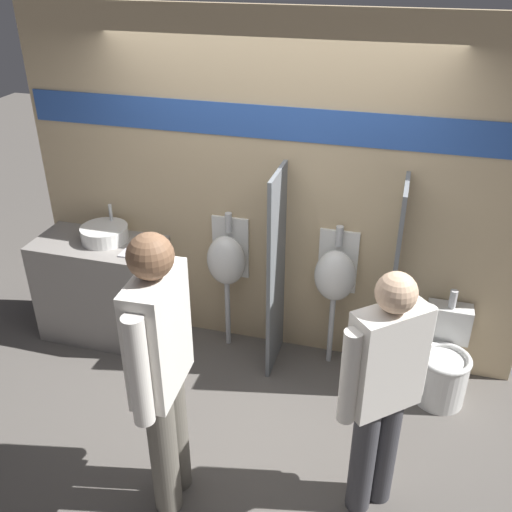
# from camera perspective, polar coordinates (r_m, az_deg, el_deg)

# --- Properties ---
(ground_plane) EXTENTS (16.00, 16.00, 0.00)m
(ground_plane) POSITION_cam_1_polar(r_m,az_deg,el_deg) (4.62, -0.59, -12.47)
(ground_plane) COLOR #5B5651
(display_wall) EXTENTS (3.93, 0.07, 2.70)m
(display_wall) POSITION_cam_1_polar(r_m,az_deg,el_deg) (4.39, 1.53, 6.17)
(display_wall) COLOR tan
(display_wall) RESTS_ON ground_plane
(sink_counter) EXTENTS (1.06, 0.55, 0.90)m
(sink_counter) POSITION_cam_1_polar(r_m,az_deg,el_deg) (5.05, -14.97, -3.21)
(sink_counter) COLOR gray
(sink_counter) RESTS_ON ground_plane
(sink_basin) EXTENTS (0.39, 0.39, 0.26)m
(sink_basin) POSITION_cam_1_polar(r_m,az_deg,el_deg) (4.83, -14.90, 2.20)
(sink_basin) COLOR white
(sink_basin) RESTS_ON sink_counter
(cell_phone) EXTENTS (0.07, 0.14, 0.01)m
(cell_phone) POSITION_cam_1_polar(r_m,az_deg,el_deg) (4.60, -12.91, 0.30)
(cell_phone) COLOR #B7B7BC
(cell_phone) RESTS_ON sink_counter
(divider_near_counter) EXTENTS (0.03, 0.48, 1.66)m
(divider_near_counter) POSITION_cam_1_polar(r_m,az_deg,el_deg) (4.37, 2.02, -1.74)
(divider_near_counter) COLOR slate
(divider_near_counter) RESTS_ON ground_plane
(divider_mid) EXTENTS (0.03, 0.48, 1.66)m
(divider_mid) POSITION_cam_1_polar(r_m,az_deg,el_deg) (4.28, 13.50, -3.32)
(divider_mid) COLOR slate
(divider_mid) RESTS_ON ground_plane
(urinal_near_counter) EXTENTS (0.32, 0.25, 1.20)m
(urinal_near_counter) POSITION_cam_1_polar(r_m,az_deg,el_deg) (4.58, -2.94, -0.44)
(urinal_near_counter) COLOR silver
(urinal_near_counter) RESTS_ON ground_plane
(urinal_far) EXTENTS (0.32, 0.25, 1.20)m
(urinal_far) POSITION_cam_1_polar(r_m,az_deg,el_deg) (4.41, 7.93, -1.95)
(urinal_far) COLOR silver
(urinal_far) RESTS_ON ground_plane
(toilet) EXTENTS (0.38, 0.55, 0.82)m
(toilet) POSITION_cam_1_polar(r_m,az_deg,el_deg) (4.56, 18.21, -10.34)
(toilet) COLOR white
(toilet) RESTS_ON ground_plane
(person_in_vest) EXTENTS (0.24, 0.64, 1.83)m
(person_in_vest) POSITION_cam_1_polar(r_m,az_deg,el_deg) (3.22, -9.42, -10.99)
(person_in_vest) COLOR #666056
(person_in_vest) RESTS_ON ground_plane
(person_with_lanyard) EXTENTS (0.45, 0.42, 1.64)m
(person_with_lanyard) POSITION_cam_1_polar(r_m,az_deg,el_deg) (3.29, 12.56, -12.84)
(person_with_lanyard) COLOR #3D3D42
(person_with_lanyard) RESTS_ON ground_plane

